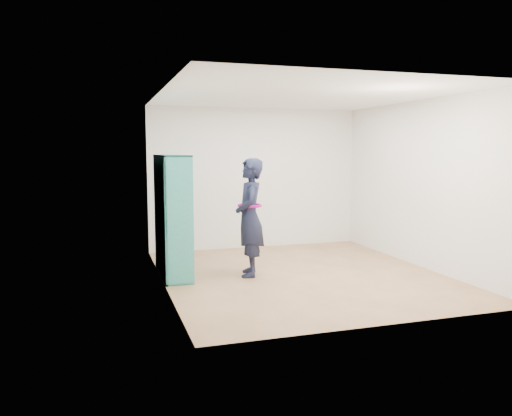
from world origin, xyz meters
name	(u,v)px	position (x,y,z in m)	size (l,w,h in m)	color
floor	(301,275)	(0.00, 0.00, 0.00)	(4.50, 4.50, 0.00)	olive
ceiling	(303,95)	(0.00, 0.00, 2.60)	(4.50, 4.50, 0.00)	white
wall_left	(163,190)	(-2.00, 0.00, 1.30)	(0.02, 4.50, 2.60)	white
wall_right	(420,184)	(2.00, 0.00, 1.30)	(0.02, 4.50, 2.60)	white
wall_back	(256,179)	(0.00, 2.25, 1.30)	(4.00, 0.02, 2.60)	white
wall_front	(388,202)	(0.00, -2.25, 1.30)	(4.00, 0.02, 2.60)	white
bookshelf	(170,217)	(-1.83, 0.59, 0.86)	(0.39, 1.32, 1.76)	#287D72
person	(250,217)	(-0.74, 0.20, 0.86)	(0.55, 0.71, 1.72)	black
smartphone	(239,209)	(-0.86, 0.33, 0.97)	(0.02, 0.11, 0.14)	silver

